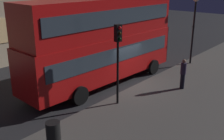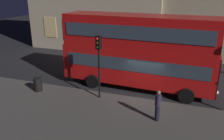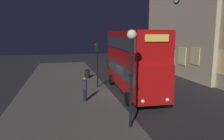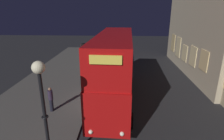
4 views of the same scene
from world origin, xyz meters
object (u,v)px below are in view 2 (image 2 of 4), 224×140
(litter_bin, at_px, (38,84))
(pedestrian, at_px, (158,105))
(double_decker_bus, at_px, (138,49))
(traffic_light_near_kerb, at_px, (99,54))

(litter_bin, bearing_deg, pedestrian, -7.89)
(double_decker_bus, height_order, pedestrian, double_decker_bus)
(double_decker_bus, relative_size, pedestrian, 6.13)
(traffic_light_near_kerb, bearing_deg, double_decker_bus, 70.37)
(double_decker_bus, xyz_separation_m, pedestrian, (2.25, -4.45, -1.92))
(double_decker_bus, distance_m, litter_bin, 7.61)
(litter_bin, bearing_deg, traffic_light_near_kerb, 5.41)
(double_decker_bus, height_order, litter_bin, double_decker_bus)
(traffic_light_near_kerb, height_order, pedestrian, traffic_light_near_kerb)
(double_decker_bus, relative_size, traffic_light_near_kerb, 2.67)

